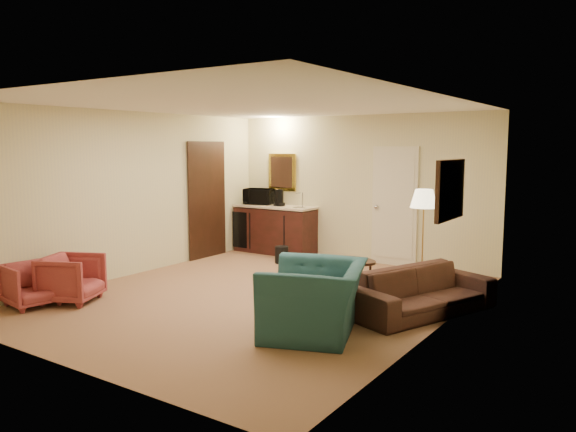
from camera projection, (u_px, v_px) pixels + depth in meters
name	position (u px, v px, depth m)	size (l,w,h in m)	color
ground	(259.00, 296.00, 7.72)	(6.00, 6.00, 0.00)	#866044
room_walls	(285.00, 169.00, 8.19)	(5.02, 6.01, 2.61)	beige
wetbar_cabinet	(275.00, 229.00, 10.81)	(1.64, 0.58, 0.92)	#3C1513
sofa	(423.00, 284.00, 6.87)	(1.92, 0.56, 0.75)	black
teal_armchair	(315.00, 287.00, 6.12)	(1.20, 0.78, 1.05)	#1E434C
rose_chair_near	(32.00, 282.00, 7.22)	(0.61, 0.57, 0.63)	#9A3E32
rose_chair_far	(71.00, 276.00, 7.40)	(0.67, 0.63, 0.69)	#9A3E32
coffee_table	(350.00, 275.00, 8.03)	(0.78, 0.53, 0.45)	black
floor_lamp	(423.00, 239.00, 8.05)	(0.39, 0.39, 1.45)	#AC8139
waste_bin	(282.00, 255.00, 9.90)	(0.24, 0.24, 0.30)	black
microwave	(259.00, 195.00, 10.97)	(0.56, 0.31, 0.38)	black
coffee_maker	(279.00, 198.00, 10.68)	(0.17, 0.17, 0.32)	black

